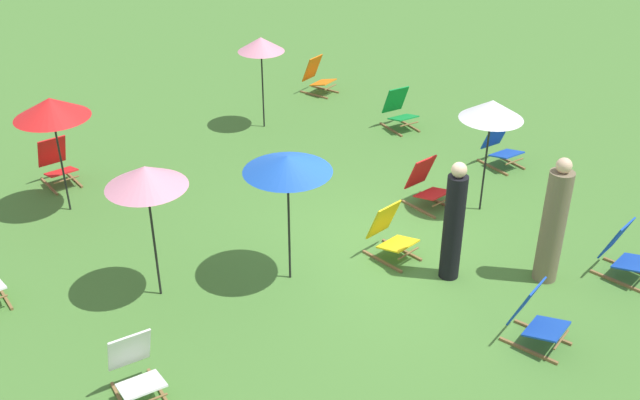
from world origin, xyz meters
name	(u,v)px	position (x,y,z in m)	size (l,w,h in m)	color
ground_plane	(377,258)	(0.00, 0.00, 0.00)	(40.00, 40.00, 0.00)	#477A33
deckchair_0	(624,253)	(2.13, -2.70, 0.37)	(0.50, 0.78, 0.83)	olive
deckchair_1	(136,370)	(-4.03, 0.06, 0.37)	(0.64, 0.85, 0.83)	olive
deckchair_2	(501,146)	(3.92, 0.48, 0.37)	(0.61, 0.84, 0.83)	olive
deckchair_3	(57,164)	(-2.17, 5.49, 0.37)	(0.56, 0.81, 0.83)	olive
deckchair_4	(535,317)	(-0.03, -2.59, 0.37)	(0.57, 0.81, 0.83)	olive
deckchair_5	(426,185)	(1.76, 0.50, 0.37)	(0.54, 0.80, 0.83)	olive
deckchair_6	(390,234)	(0.18, -0.08, 0.37)	(0.49, 0.77, 0.83)	olive
deckchair_7	(318,77)	(4.13, 5.45, 0.37)	(0.60, 0.83, 0.83)	olive
deckchair_9	(399,110)	(3.91, 2.87, 0.37)	(0.65, 0.85, 0.83)	olive
umbrella_0	(287,164)	(-1.24, 0.54, 1.79)	(1.18, 1.18, 1.90)	black
umbrella_1	(146,177)	(-2.76, 1.51, 1.80)	(1.05, 1.05, 1.95)	black
umbrella_2	(492,110)	(2.28, -0.23, 1.75)	(0.99, 0.99, 1.91)	black
umbrella_3	(261,45)	(1.99, 4.83, 1.72)	(0.92, 0.92, 1.86)	black
umbrella_4	(51,108)	(-2.51, 4.50, 1.79)	(1.16, 1.16, 1.95)	black
person_0	(553,224)	(1.30, -1.99, 0.88)	(0.34, 0.34, 1.88)	#72664C
person_1	(454,224)	(0.38, -1.00, 0.86)	(0.36, 0.36, 1.79)	black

